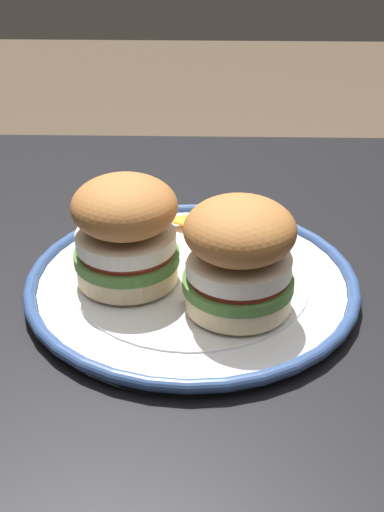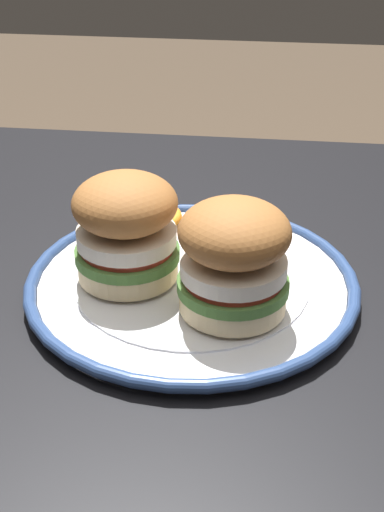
{
  "view_description": "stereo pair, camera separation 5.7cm",
  "coord_description": "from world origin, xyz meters",
  "px_view_note": "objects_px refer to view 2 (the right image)",
  "views": [
    {
      "loc": [
        -0.06,
        -0.55,
        1.15
      ],
      "look_at": [
        -0.08,
        0.05,
        0.81
      ],
      "focal_mm": 52.65,
      "sensor_mm": 36.0,
      "label": 1
    },
    {
      "loc": [
        -0.01,
        -0.54,
        1.15
      ],
      "look_at": [
        -0.08,
        0.05,
        0.81
      ],
      "focal_mm": 52.65,
      "sensor_mm": 36.0,
      "label": 2
    }
  ],
  "objects_px": {
    "dinner_plate": "(192,284)",
    "sandwich_half_left": "(234,256)",
    "dining_table": "(267,416)",
    "sandwich_half_right": "(126,227)"
  },
  "relations": [
    {
      "from": "dinner_plate",
      "to": "sandwich_half_left",
      "type": "bearing_deg",
      "value": -46.74
    },
    {
      "from": "sandwich_half_left",
      "to": "dinner_plate",
      "type": "bearing_deg",
      "value": 133.26
    },
    {
      "from": "dinner_plate",
      "to": "sandwich_half_left",
      "type": "distance_m",
      "value": 0.08
    },
    {
      "from": "dining_table",
      "to": "sandwich_half_left",
      "type": "xyz_separation_m",
      "value": [
        -0.04,
        0.0,
        0.17
      ]
    },
    {
      "from": "sandwich_half_left",
      "to": "sandwich_half_right",
      "type": "bearing_deg",
      "value": 158.37
    },
    {
      "from": "sandwich_half_right",
      "to": "dining_table",
      "type": "bearing_deg",
      "value": -16.98
    },
    {
      "from": "sandwich_half_left",
      "to": "sandwich_half_right",
      "type": "xyz_separation_m",
      "value": [
        -0.1,
        0.04,
        0.0
      ]
    },
    {
      "from": "dining_table",
      "to": "dinner_plate",
      "type": "bearing_deg",
      "value": 149.55
    },
    {
      "from": "sandwich_half_left",
      "to": "dining_table",
      "type": "bearing_deg",
      "value": -3.02
    },
    {
      "from": "dinner_plate",
      "to": "sandwich_half_right",
      "type": "xyz_separation_m",
      "value": [
        -0.06,
        -0.0,
        0.06
      ]
    }
  ]
}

